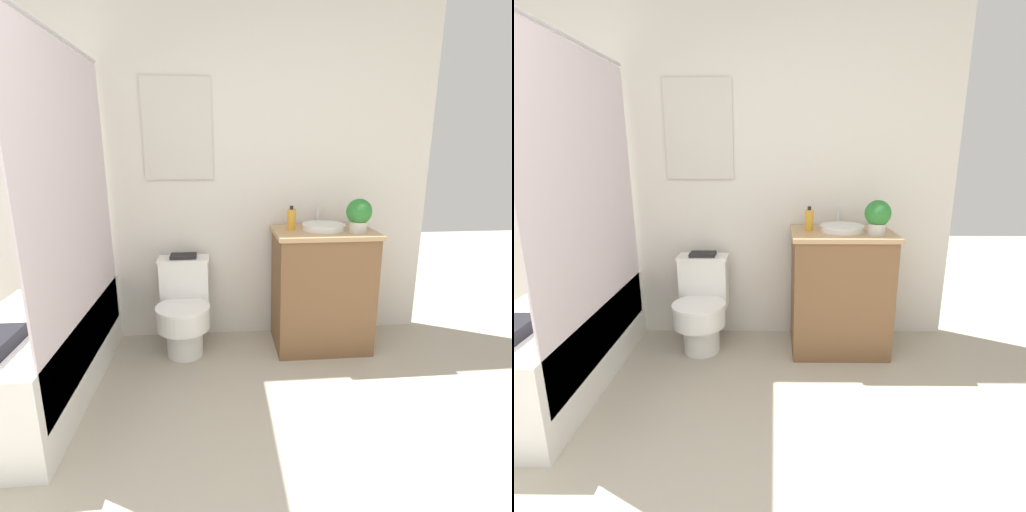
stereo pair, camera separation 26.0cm
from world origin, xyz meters
The scene contains 8 objects.
wall_back centered at (0.00, 2.40, 1.26)m, with size 3.45×0.07×2.50m.
shower_area centered at (-0.91, 1.65, 0.31)m, with size 0.59×1.44×1.98m.
toilet centered at (-0.13, 2.11, 0.33)m, with size 0.37×0.52×0.67m.
vanity centered at (0.87, 2.11, 0.44)m, with size 0.70×0.50×0.88m.
sink centered at (0.87, 2.14, 0.90)m, with size 0.31×0.34×0.13m.
soap_bottle centered at (0.64, 2.15, 0.95)m, with size 0.06×0.06×0.17m.
potted_plant centered at (1.08, 2.02, 1.00)m, with size 0.17×0.17×0.23m.
book_on_tank centered at (-0.13, 2.24, 0.68)m, with size 0.19×0.13×0.02m.
Camera 1 is at (0.13, -0.57, 1.43)m, focal length 28.00 mm.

